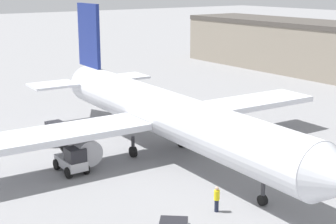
# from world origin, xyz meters

# --- Properties ---
(ground_plane) EXTENTS (400.00, 400.00, 0.00)m
(ground_plane) POSITION_xyz_m (0.00, 0.00, 0.00)
(ground_plane) COLOR gray
(airplane) EXTENTS (38.39, 33.06, 11.91)m
(airplane) POSITION_xyz_m (-0.99, 0.05, 3.56)
(airplane) COLOR silver
(airplane) RESTS_ON ground_plane
(ground_crew_worker) EXTENTS (0.37, 0.37, 1.67)m
(ground_crew_worker) POSITION_xyz_m (10.21, -3.61, 0.89)
(ground_crew_worker) COLOR #1E2338
(ground_crew_worker) RESTS_ON ground_plane
(baggage_tug) EXTENTS (2.92, 1.80, 2.12)m
(baggage_tug) POSITION_xyz_m (-8.96, -6.19, 0.96)
(baggage_tug) COLOR silver
(baggage_tug) RESTS_ON ground_plane
(belt_loader_truck) EXTENTS (3.08, 1.76, 2.14)m
(belt_loader_truck) POSITION_xyz_m (-1.30, -7.97, 1.02)
(belt_loader_truck) COLOR #B2B2B7
(belt_loader_truck) RESTS_ON ground_plane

